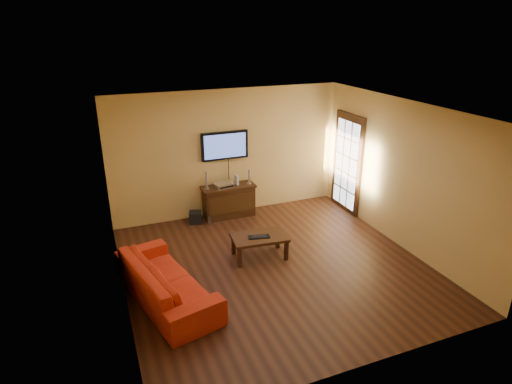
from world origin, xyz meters
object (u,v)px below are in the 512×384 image
television (225,146)px  subwoofer (195,217)px  speaker_right (249,177)px  keyboard (259,237)px  av_receiver (224,185)px  media_console (229,201)px  speaker_left (207,181)px  sofa (165,274)px  game_console (237,180)px  bottle (209,221)px  coffee_table (259,239)px

television → subwoofer: bearing=-162.9°
speaker_right → keyboard: bearing=-105.9°
speaker_right → av_receiver: 0.58m
keyboard → media_console: bearing=87.9°
speaker_left → subwoofer: (-0.30, -0.06, -0.75)m
television → subwoofer: 1.63m
sofa → media_console: bearing=-49.8°
sofa → subwoofer: (1.06, 2.44, -0.30)m
television → game_console: (0.20, -0.14, -0.74)m
speaker_left → bottle: bearing=-100.9°
sofa → subwoofer: sofa is taller
coffee_table → speaker_right: (0.51, 1.83, 0.49)m
speaker_right → game_console: bearing=165.0°
speaker_right → subwoofer: speaker_right is taller
coffee_table → sofa: bearing=-160.5°
sofa → keyboard: bearing=-85.0°
speaker_left → speaker_right: (0.93, -0.04, -0.03)m
sofa → bottle: bearing=-44.0°
television → subwoofer: (-0.76, -0.23, -1.42)m
television → game_console: 0.78m
coffee_table → sofa: size_ratio=0.47×
subwoofer → keyboard: bearing=-52.6°
television → keyboard: 2.36m
bottle → keyboard: size_ratio=0.50×
television → av_receiver: 0.83m
coffee_table → bottle: (-0.48, 1.58, -0.27)m
speaker_left → bottle: (-0.06, -0.29, -0.78)m
game_console → subwoofer: bearing=-178.2°
game_console → bottle: bearing=-160.0°
speaker_left → game_console: (0.67, 0.03, -0.08)m
coffee_table → game_console: 1.97m
av_receiver → game_console: 0.32m
media_console → subwoofer: bearing=-175.9°
coffee_table → bottle: size_ratio=5.01×
coffee_table → keyboard: keyboard is taller
speaker_right → keyboard: size_ratio=0.80×
speaker_right → keyboard: (-0.53, -1.87, -0.42)m
media_console → subwoofer: 0.80m
coffee_table → sofa: sofa is taller
coffee_table → keyboard: bearing=-122.2°
coffee_table → subwoofer: coffee_table is taller
speaker_right → av_receiver: (-0.57, 0.01, -0.11)m
television → bottle: (-0.52, -0.46, -1.44)m
media_console → av_receiver: (-0.11, -0.02, 0.39)m
speaker_left → game_console: speaker_left is taller
media_console → av_receiver: 0.40m
coffee_table → sofa: (-1.78, -0.63, 0.06)m
television → av_receiver: size_ratio=2.65×
media_console → av_receiver: av_receiver is taller
speaker_left → keyboard: bearing=-78.3°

